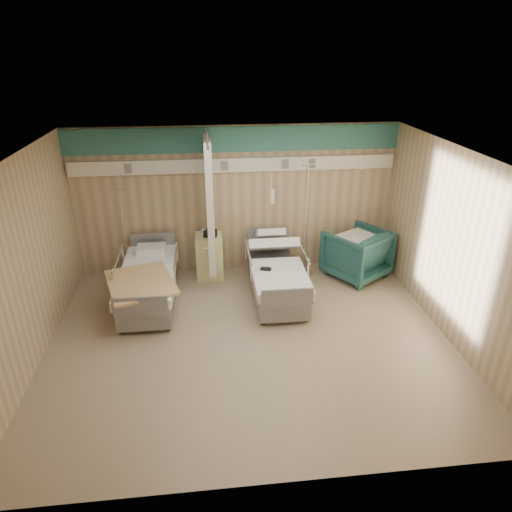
# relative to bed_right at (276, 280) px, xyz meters

# --- Properties ---
(ground) EXTENTS (6.00, 5.00, 0.00)m
(ground) POSITION_rel_bed_right_xyz_m (-0.60, -1.30, -0.32)
(ground) COLOR gray
(ground) RESTS_ON ground
(room_walls) EXTENTS (6.04, 5.04, 2.82)m
(room_walls) POSITION_rel_bed_right_xyz_m (-0.63, -1.05, 1.55)
(room_walls) COLOR tan
(room_walls) RESTS_ON ground
(bed_right) EXTENTS (1.00, 2.16, 0.63)m
(bed_right) POSITION_rel_bed_right_xyz_m (0.00, 0.00, 0.00)
(bed_right) COLOR white
(bed_right) RESTS_ON ground
(bed_left) EXTENTS (1.00, 2.16, 0.63)m
(bed_left) POSITION_rel_bed_right_xyz_m (-2.20, 0.00, 0.00)
(bed_left) COLOR white
(bed_left) RESTS_ON ground
(bedside_cabinet) EXTENTS (0.50, 0.48, 0.85)m
(bedside_cabinet) POSITION_rel_bed_right_xyz_m (-1.15, 0.90, 0.11)
(bedside_cabinet) COLOR #E7E290
(bedside_cabinet) RESTS_ON ground
(visitor_armchair) EXTENTS (1.41, 1.42, 0.94)m
(visitor_armchair) POSITION_rel_bed_right_xyz_m (1.63, 0.60, 0.16)
(visitor_armchair) COLOR #1E4D4C
(visitor_armchair) RESTS_ON ground
(waffle_blanket) EXTENTS (0.91, 0.88, 0.08)m
(waffle_blanket) POSITION_rel_bed_right_xyz_m (1.60, 0.56, 0.67)
(waffle_blanket) COLOR silver
(waffle_blanket) RESTS_ON visitor_armchair
(iv_stand_right) EXTENTS (0.39, 0.39, 2.17)m
(iv_stand_right) POSITION_rel_bed_right_xyz_m (0.66, 0.81, 0.13)
(iv_stand_right) COLOR silver
(iv_stand_right) RESTS_ON ground
(iv_stand_left) EXTENTS (0.32, 0.32, 1.79)m
(iv_stand_left) POSITION_rel_bed_right_xyz_m (-2.68, 0.98, 0.05)
(iv_stand_left) COLOR silver
(iv_stand_left) RESTS_ON ground
(call_remote) EXTENTS (0.20, 0.13, 0.04)m
(call_remote) POSITION_rel_bed_right_xyz_m (-0.22, -0.21, 0.34)
(call_remote) COLOR black
(call_remote) RESTS_ON bed_right
(tan_blanket) EXTENTS (1.30, 1.46, 0.04)m
(tan_blanket) POSITION_rel_bed_right_xyz_m (-2.26, -0.46, 0.34)
(tan_blanket) COLOR tan
(tan_blanket) RESTS_ON bed_left
(toiletry_bag) EXTENTS (0.26, 0.20, 0.13)m
(toiletry_bag) POSITION_rel_bed_right_xyz_m (-1.11, 0.84, 0.60)
(toiletry_bag) COLOR black
(toiletry_bag) RESTS_ON bedside_cabinet
(white_cup) EXTENTS (0.10, 0.10, 0.13)m
(white_cup) POSITION_rel_bed_right_xyz_m (-1.23, 0.89, 0.60)
(white_cup) COLOR white
(white_cup) RESTS_ON bedside_cabinet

